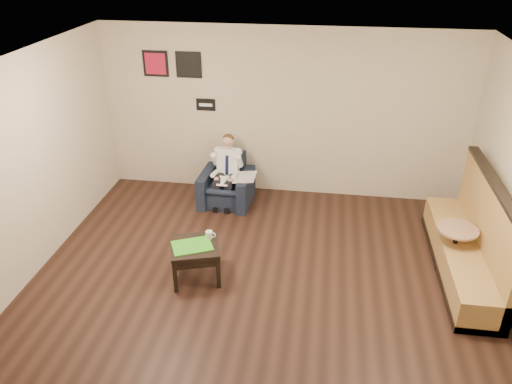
# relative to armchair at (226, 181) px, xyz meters

# --- Properties ---
(ground) EXTENTS (6.00, 6.00, 0.00)m
(ground) POSITION_rel_armchair_xyz_m (0.87, -2.42, -0.40)
(ground) COLOR black
(ground) RESTS_ON ground
(wall_back) EXTENTS (6.00, 0.02, 2.80)m
(wall_back) POSITION_rel_armchair_xyz_m (0.87, 0.58, 1.00)
(wall_back) COLOR beige
(wall_back) RESTS_ON ground
(wall_left) EXTENTS (0.02, 6.00, 2.80)m
(wall_left) POSITION_rel_armchair_xyz_m (-2.13, -2.42, 1.00)
(wall_left) COLOR beige
(wall_left) RESTS_ON ground
(ceiling) EXTENTS (6.00, 6.00, 0.02)m
(ceiling) POSITION_rel_armchair_xyz_m (0.87, -2.42, 2.40)
(ceiling) COLOR white
(ceiling) RESTS_ON wall_back
(seating_sign) EXTENTS (0.32, 0.02, 0.20)m
(seating_sign) POSITION_rel_armchair_xyz_m (-0.43, 0.56, 1.10)
(seating_sign) COLOR black
(seating_sign) RESTS_ON wall_back
(art_print_left) EXTENTS (0.42, 0.03, 0.42)m
(art_print_left) POSITION_rel_armchair_xyz_m (-1.23, 0.56, 1.75)
(art_print_left) COLOR #B51634
(art_print_left) RESTS_ON wall_back
(art_print_right) EXTENTS (0.42, 0.03, 0.42)m
(art_print_right) POSITION_rel_armchair_xyz_m (-0.68, 0.56, 1.75)
(art_print_right) COLOR black
(art_print_right) RESTS_ON wall_back
(armchair) EXTENTS (0.86, 0.86, 0.80)m
(armchair) POSITION_rel_armchair_xyz_m (0.00, 0.00, 0.00)
(armchair) COLOR black
(armchair) RESTS_ON ground
(seated_man) EXTENTS (0.55, 0.80, 1.09)m
(seated_man) POSITION_rel_armchair_xyz_m (-0.00, -0.10, 0.15)
(seated_man) COLOR white
(seated_man) RESTS_ON armchair
(lap_papers) EXTENTS (0.19, 0.26, 0.01)m
(lap_papers) POSITION_rel_armchair_xyz_m (-0.01, -0.19, 0.09)
(lap_papers) COLOR white
(lap_papers) RESTS_ON seated_man
(newspaper) EXTENTS (0.35, 0.43, 0.01)m
(newspaper) POSITION_rel_armchair_xyz_m (0.33, -0.10, 0.14)
(newspaper) COLOR silver
(newspaper) RESTS_ON armchair
(side_table) EXTENTS (0.76, 0.76, 0.49)m
(side_table) POSITION_rel_armchair_xyz_m (0.01, -2.05, -0.15)
(side_table) COLOR black
(side_table) RESTS_ON ground
(green_folder) EXTENTS (0.60, 0.53, 0.01)m
(green_folder) POSITION_rel_armchair_xyz_m (-0.02, -2.09, 0.10)
(green_folder) COLOR green
(green_folder) RESTS_ON side_table
(coffee_mug) EXTENTS (0.11, 0.11, 0.10)m
(coffee_mug) POSITION_rel_armchair_xyz_m (0.16, -1.87, 0.15)
(coffee_mug) COLOR white
(coffee_mug) RESTS_ON side_table
(smartphone) EXTENTS (0.16, 0.10, 0.01)m
(smartphone) POSITION_rel_armchair_xyz_m (0.01, -1.87, 0.10)
(smartphone) COLOR black
(smartphone) RESTS_ON side_table
(banquette) EXTENTS (0.60, 2.50, 1.28)m
(banquette) POSITION_rel_armchair_xyz_m (3.46, -1.40, 0.24)
(banquette) COLOR #A17A3E
(banquette) RESTS_ON ground
(cafe_table) EXTENTS (0.65, 0.65, 0.65)m
(cafe_table) POSITION_rel_armchair_xyz_m (3.35, -1.41, -0.07)
(cafe_table) COLOR #9D7355
(cafe_table) RESTS_ON ground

